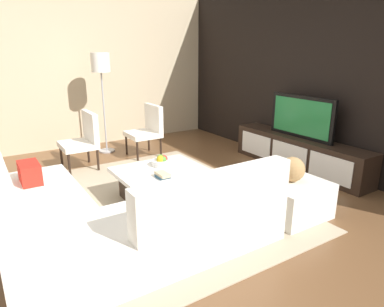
{
  "coord_description": "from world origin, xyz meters",
  "views": [
    {
      "loc": [
        3.38,
        -1.71,
        1.79
      ],
      "look_at": [
        -0.17,
        0.57,
        0.5
      ],
      "focal_mm": 32.27,
      "sensor_mm": 36.0,
      "label": 1
    }
  ],
  "objects_px": {
    "coffee_table": "(163,184)",
    "ottoman": "(290,198)",
    "television": "(302,117)",
    "accent_chair_near": "(84,137)",
    "accent_chair_far": "(148,127)",
    "floor_lamp": "(101,69)",
    "fruit_bowl": "(162,161)",
    "media_console": "(298,153)",
    "decorative_ball": "(292,169)",
    "book_stack": "(163,175)",
    "sectional_couch": "(103,219)"
  },
  "relations": [
    {
      "from": "sectional_couch",
      "to": "coffee_table",
      "type": "xyz_separation_m",
      "value": [
        -0.61,
        0.95,
        -0.08
      ]
    },
    {
      "from": "floor_lamp",
      "to": "book_stack",
      "type": "relative_size",
      "value": 8.34
    },
    {
      "from": "media_console",
      "to": "book_stack",
      "type": "relative_size",
      "value": 11.33
    },
    {
      "from": "media_console",
      "to": "floor_lamp",
      "type": "distance_m",
      "value": 3.52
    },
    {
      "from": "floor_lamp",
      "to": "fruit_bowl",
      "type": "height_order",
      "value": "floor_lamp"
    },
    {
      "from": "accent_chair_near",
      "to": "book_stack",
      "type": "bearing_deg",
      "value": 7.02
    },
    {
      "from": "television",
      "to": "ottoman",
      "type": "height_order",
      "value": "television"
    },
    {
      "from": "coffee_table",
      "to": "sectional_couch",
      "type": "bearing_deg",
      "value": -57.45
    },
    {
      "from": "sectional_couch",
      "to": "accent_chair_near",
      "type": "xyz_separation_m",
      "value": [
        -2.32,
        0.51,
        0.21
      ]
    },
    {
      "from": "media_console",
      "to": "ottoman",
      "type": "distance_m",
      "value": 1.64
    },
    {
      "from": "television",
      "to": "sectional_couch",
      "type": "relative_size",
      "value": 0.48
    },
    {
      "from": "media_console",
      "to": "decorative_ball",
      "type": "distance_m",
      "value": 1.66
    },
    {
      "from": "coffee_table",
      "to": "ottoman",
      "type": "height_order",
      "value": "ottoman"
    },
    {
      "from": "ottoman",
      "to": "accent_chair_far",
      "type": "xyz_separation_m",
      "value": [
        -2.92,
        -0.32,
        0.29
      ]
    },
    {
      "from": "coffee_table",
      "to": "floor_lamp",
      "type": "xyz_separation_m",
      "value": [
        -2.4,
        0.13,
        1.25
      ]
    },
    {
      "from": "decorative_ball",
      "to": "television",
      "type": "bearing_deg",
      "value": 127.88
    },
    {
      "from": "television",
      "to": "ottoman",
      "type": "distance_m",
      "value": 1.75
    },
    {
      "from": "floor_lamp",
      "to": "book_stack",
      "type": "xyz_separation_m",
      "value": [
        2.62,
        -0.24,
        -1.04
      ]
    },
    {
      "from": "television",
      "to": "ottoman",
      "type": "relative_size",
      "value": 1.62
    },
    {
      "from": "fruit_bowl",
      "to": "decorative_ball",
      "type": "relative_size",
      "value": 1.03
    },
    {
      "from": "sectional_couch",
      "to": "ottoman",
      "type": "distance_m",
      "value": 2.02
    },
    {
      "from": "ottoman",
      "to": "fruit_bowl",
      "type": "distance_m",
      "value": 1.59
    },
    {
      "from": "media_console",
      "to": "accent_chair_far",
      "type": "height_order",
      "value": "accent_chair_far"
    },
    {
      "from": "media_console",
      "to": "accent_chair_far",
      "type": "relative_size",
      "value": 2.69
    },
    {
      "from": "accent_chair_far",
      "to": "decorative_ball",
      "type": "relative_size",
      "value": 3.2
    },
    {
      "from": "accent_chair_far",
      "to": "television",
      "type": "bearing_deg",
      "value": 49.49
    },
    {
      "from": "floor_lamp",
      "to": "fruit_bowl",
      "type": "relative_size",
      "value": 6.16
    },
    {
      "from": "sectional_couch",
      "to": "decorative_ball",
      "type": "xyz_separation_m",
      "value": [
        0.5,
        1.96,
        0.26
      ]
    },
    {
      "from": "decorative_ball",
      "to": "book_stack",
      "type": "xyz_separation_m",
      "value": [
        -0.89,
        -1.12,
        -0.12
      ]
    },
    {
      "from": "television",
      "to": "accent_chair_far",
      "type": "distance_m",
      "value": 2.52
    },
    {
      "from": "accent_chair_far",
      "to": "book_stack",
      "type": "xyz_separation_m",
      "value": [
        2.02,
        -0.79,
        -0.08
      ]
    },
    {
      "from": "accent_chair_far",
      "to": "media_console",
      "type": "bearing_deg",
      "value": 49.48
    },
    {
      "from": "book_stack",
      "to": "television",
      "type": "bearing_deg",
      "value": 92.69
    },
    {
      "from": "accent_chair_far",
      "to": "book_stack",
      "type": "height_order",
      "value": "accent_chair_far"
    },
    {
      "from": "accent_chair_near",
      "to": "accent_chair_far",
      "type": "bearing_deg",
      "value": 92.2
    },
    {
      "from": "coffee_table",
      "to": "accent_chair_far",
      "type": "bearing_deg",
      "value": 159.4
    },
    {
      "from": "accent_chair_far",
      "to": "floor_lamp",
      "type": "bearing_deg",
      "value": -127.89
    },
    {
      "from": "floor_lamp",
      "to": "fruit_bowl",
      "type": "distance_m",
      "value": 2.45
    },
    {
      "from": "ottoman",
      "to": "book_stack",
      "type": "xyz_separation_m",
      "value": [
        -0.89,
        -1.12,
        0.21
      ]
    },
    {
      "from": "media_console",
      "to": "fruit_bowl",
      "type": "xyz_separation_m",
      "value": [
        -0.28,
        -2.2,
        0.18
      ]
    },
    {
      "from": "media_console",
      "to": "television",
      "type": "height_order",
      "value": "television"
    },
    {
      "from": "coffee_table",
      "to": "book_stack",
      "type": "xyz_separation_m",
      "value": [
        0.21,
        -0.11,
        0.21
      ]
    },
    {
      "from": "media_console",
      "to": "television",
      "type": "distance_m",
      "value": 0.56
    },
    {
      "from": "television",
      "to": "accent_chair_near",
      "type": "height_order",
      "value": "television"
    },
    {
      "from": "coffee_table",
      "to": "accent_chair_far",
      "type": "relative_size",
      "value": 1.2
    },
    {
      "from": "accent_chair_far",
      "to": "decorative_ball",
      "type": "distance_m",
      "value": 2.94
    },
    {
      "from": "book_stack",
      "to": "coffee_table",
      "type": "bearing_deg",
      "value": 152.54
    },
    {
      "from": "sectional_couch",
      "to": "accent_chair_near",
      "type": "relative_size",
      "value": 2.74
    },
    {
      "from": "accent_chair_near",
      "to": "fruit_bowl",
      "type": "xyz_separation_m",
      "value": [
        1.53,
        0.54,
        -0.06
      ]
    },
    {
      "from": "television",
      "to": "decorative_ball",
      "type": "height_order",
      "value": "television"
    }
  ]
}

